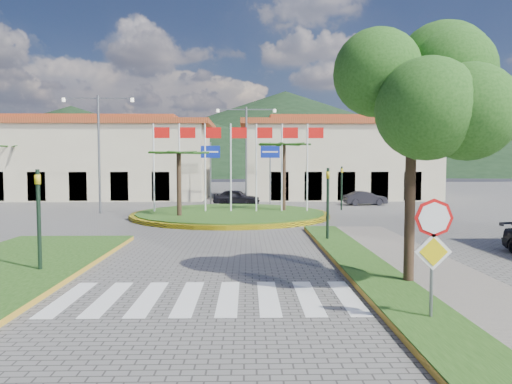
{
  "coord_description": "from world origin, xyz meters",
  "views": [
    {
      "loc": [
        1.08,
        -7.26,
        3.34
      ],
      "look_at": [
        1.37,
        8.0,
        2.42
      ],
      "focal_mm": 32.0,
      "sensor_mm": 36.0,
      "label": 1
    }
  ],
  "objects_px": {
    "roundabout_island": "(231,214)",
    "white_van": "(105,193)",
    "deciduous_tree": "(412,96)",
    "stop_sign": "(433,240)",
    "car_dark_b": "(365,198)",
    "car_dark_a": "(237,197)"
  },
  "relations": [
    {
      "from": "roundabout_island",
      "to": "white_van",
      "type": "height_order",
      "value": "roundabout_island"
    },
    {
      "from": "deciduous_tree",
      "to": "white_van",
      "type": "xyz_separation_m",
      "value": [
        -17.95,
        31.29,
        -4.58
      ]
    },
    {
      "from": "roundabout_island",
      "to": "stop_sign",
      "type": "bearing_deg",
      "value": -76.27
    },
    {
      "from": "stop_sign",
      "to": "car_dark_b",
      "type": "bearing_deg",
      "value": 78.11
    },
    {
      "from": "deciduous_tree",
      "to": "stop_sign",
      "type": "bearing_deg",
      "value": -101.18
    },
    {
      "from": "deciduous_tree",
      "to": "car_dark_a",
      "type": "height_order",
      "value": "deciduous_tree"
    },
    {
      "from": "roundabout_island",
      "to": "car_dark_b",
      "type": "bearing_deg",
      "value": 36.53
    },
    {
      "from": "deciduous_tree",
      "to": "white_van",
      "type": "bearing_deg",
      "value": 119.84
    },
    {
      "from": "roundabout_island",
      "to": "white_van",
      "type": "distance_m",
      "value": 18.96
    },
    {
      "from": "stop_sign",
      "to": "car_dark_a",
      "type": "xyz_separation_m",
      "value": [
        -4.7,
        28.15,
        -1.14
      ]
    },
    {
      "from": "roundabout_island",
      "to": "white_van",
      "type": "xyz_separation_m",
      "value": [
        -12.45,
        14.29,
        0.42
      ]
    },
    {
      "from": "white_van",
      "to": "stop_sign",
      "type": "bearing_deg",
      "value": -140.22
    },
    {
      "from": "car_dark_a",
      "to": "car_dark_b",
      "type": "distance_m",
      "value": 10.6
    },
    {
      "from": "car_dark_a",
      "to": "car_dark_b",
      "type": "xyz_separation_m",
      "value": [
        10.6,
        -0.12,
        -0.08
      ]
    },
    {
      "from": "stop_sign",
      "to": "car_dark_b",
      "type": "distance_m",
      "value": 28.68
    },
    {
      "from": "deciduous_tree",
      "to": "white_van",
      "type": "relative_size",
      "value": 1.59
    },
    {
      "from": "stop_sign",
      "to": "deciduous_tree",
      "type": "relative_size",
      "value": 0.39
    },
    {
      "from": "car_dark_b",
      "to": "deciduous_tree",
      "type": "bearing_deg",
      "value": 163.02
    },
    {
      "from": "stop_sign",
      "to": "car_dark_b",
      "type": "height_order",
      "value": "stop_sign"
    },
    {
      "from": "deciduous_tree",
      "to": "car_dark_b",
      "type": "relative_size",
      "value": 1.97
    },
    {
      "from": "stop_sign",
      "to": "car_dark_a",
      "type": "distance_m",
      "value": 28.57
    },
    {
      "from": "white_van",
      "to": "car_dark_b",
      "type": "height_order",
      "value": "white_van"
    }
  ]
}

